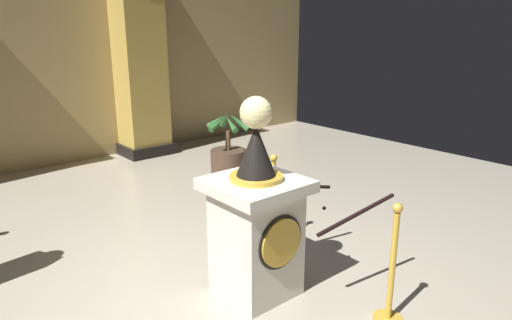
{
  "coord_description": "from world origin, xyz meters",
  "views": [
    {
      "loc": [
        -2.09,
        -2.92,
        2.33
      ],
      "look_at": [
        0.33,
        -0.09,
        1.25
      ],
      "focal_mm": 32.37,
      "sensor_mm": 36.0,
      "label": 1
    }
  ],
  "objects_px": {
    "stanchion_far": "(273,212)",
    "pedestal_clock": "(256,221)",
    "stanchion_near": "(391,281)",
    "potted_palm_right": "(228,159)"
  },
  "relations": [
    {
      "from": "stanchion_far",
      "to": "pedestal_clock",
      "type": "bearing_deg",
      "value": -140.97
    },
    {
      "from": "pedestal_clock",
      "to": "stanchion_far",
      "type": "relative_size",
      "value": 1.75
    },
    {
      "from": "stanchion_near",
      "to": "stanchion_far",
      "type": "height_order",
      "value": "stanchion_near"
    },
    {
      "from": "pedestal_clock",
      "to": "stanchion_near",
      "type": "relative_size",
      "value": 1.73
    },
    {
      "from": "pedestal_clock",
      "to": "stanchion_near",
      "type": "xyz_separation_m",
      "value": [
        0.54,
        -1.03,
        -0.33
      ]
    },
    {
      "from": "pedestal_clock",
      "to": "potted_palm_right",
      "type": "bearing_deg",
      "value": 57.24
    },
    {
      "from": "stanchion_near",
      "to": "potted_palm_right",
      "type": "height_order",
      "value": "potted_palm_right"
    },
    {
      "from": "pedestal_clock",
      "to": "stanchion_far",
      "type": "bearing_deg",
      "value": 39.03
    },
    {
      "from": "stanchion_far",
      "to": "potted_palm_right",
      "type": "bearing_deg",
      "value": 65.16
    },
    {
      "from": "stanchion_far",
      "to": "stanchion_near",
      "type": "bearing_deg",
      "value": -98.61
    }
  ]
}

